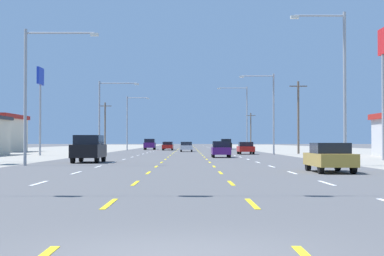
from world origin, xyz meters
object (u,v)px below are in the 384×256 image
sedan_far_right_nearest (330,157)px  sedan_inner_left_distant_b (169,145)px  pole_sign_right_row_1 (383,61)px  streetlight_left_row_0 (34,84)px  suv_far_left_farthest (150,144)px  suv_far_left_near (89,148)px  streetlight_right_row_1 (270,108)px  streetlight_left_row_1 (104,111)px  sedan_center_turn_far (186,147)px  sedan_far_right_midfar (246,148)px  streetlight_right_row_2 (244,113)px  pole_sign_left_row_2 (40,87)px  streetlight_right_row_0 (340,77)px  suv_far_right_distant_a (226,144)px  streetlight_left_row_2 (129,119)px  sedan_inner_left_farther (168,146)px  hatchback_inner_right_mid (221,149)px

sedan_far_right_nearest → sedan_inner_left_distant_b: same height
sedan_inner_left_distant_b → pole_sign_right_row_1: bearing=-74.3°
streetlight_left_row_0 → suv_far_left_farthest: bearing=87.8°
suv_far_left_near → pole_sign_right_row_1: size_ratio=0.46×
sedan_far_right_nearest → pole_sign_right_row_1: bearing=65.7°
streetlight_right_row_1 → streetlight_left_row_1: bearing=180.0°
suv_far_left_farthest → pole_sign_right_row_1: pole_sign_right_row_1 is taller
sedan_far_right_nearest → sedan_center_turn_far: (-7.27, 61.08, 0.00)m
sedan_far_right_midfar → streetlight_right_row_2: streetlight_right_row_2 is taller
pole_sign_left_row_2 → streetlight_right_row_2: (25.45, 38.06, -1.05)m
suv_far_left_near → streetlight_right_row_0: 18.36m
suv_far_left_near → sedan_center_turn_far: 47.19m
sedan_center_turn_far → suv_far_left_farthest: suv_far_left_farthest is taller
suv_far_right_distant_a → streetlight_left_row_2: (-16.99, -11.04, 4.28)m
sedan_inner_left_farther → suv_far_right_distant_a: size_ratio=0.92×
sedan_far_right_nearest → sedan_inner_left_distant_b: bearing=96.9°
sedan_center_turn_far → streetlight_right_row_2: size_ratio=0.42×
sedan_far_right_nearest → streetlight_right_row_2: size_ratio=0.42×
pole_sign_right_row_1 → streetlight_right_row_2: streetlight_right_row_2 is taller
suv_far_right_distant_a → pole_sign_left_row_2: bearing=-115.2°
sedan_far_right_midfar → streetlight_left_row_2: bearing=118.0°
sedan_center_turn_far → streetlight_left_row_0: (-9.51, -52.36, 4.40)m
streetlight_right_row_0 → sedan_inner_left_distant_b: bearing=99.5°
pole_sign_left_row_2 → streetlight_left_row_0: size_ratio=1.10×
pole_sign_right_row_1 → streetlight_left_row_1: (-25.52, 22.34, -2.94)m
sedan_far_right_nearest → streetlight_right_row_0: (2.64, 8.72, 4.84)m
hatchback_inner_right_mid → pole_sign_left_row_2: size_ratio=0.41×
suv_far_left_farthest → streetlight_right_row_0: streetlight_right_row_0 is taller
pole_sign_left_row_2 → streetlight_right_row_1: (25.55, 5.06, -1.90)m
streetlight_left_row_1 → streetlight_right_row_2: size_ratio=0.79×
hatchback_inner_right_mid → suv_far_right_distant_a: bearing=86.1°
hatchback_inner_right_mid → streetlight_right_row_2: (6.34, 46.52, 5.54)m
streetlight_right_row_0 → streetlight_left_row_1: size_ratio=1.15×
sedan_far_right_nearest → streetlight_left_row_1: 45.18m
streetlight_left_row_0 → streetlight_right_row_2: streetlight_right_row_2 is taller
pole_sign_right_row_1 → streetlight_left_row_2: pole_sign_right_row_1 is taller
sedan_inner_left_farther → sedan_far_right_nearest: bearing=-82.1°
hatchback_inner_right_mid → suv_far_right_distant_a: 57.70m
sedan_inner_left_farther → streetlight_right_row_2: 14.11m
suv_far_left_near → sedan_far_right_midfar: size_ratio=1.09×
sedan_inner_left_distant_b → pole_sign_left_row_2: size_ratio=0.47×
streetlight_right_row_0 → streetlight_right_row_2: streetlight_right_row_2 is taller
sedan_inner_left_farther → streetlight_right_row_2: (12.94, -0.74, 5.56)m
suv_far_left_farthest → streetlight_right_row_1: size_ratio=0.52×
suv_far_right_distant_a → pole_sign_left_row_2: pole_sign_left_row_2 is taller
streetlight_right_row_2 → sedan_center_turn_far: bearing=-125.4°
suv_far_left_near → streetlight_right_row_0: bearing=-18.6°
sedan_far_right_midfar → streetlight_left_row_2: (-16.76, 31.53, 4.55)m
sedan_far_right_nearest → sedan_center_turn_far: bearing=96.8°
suv_far_right_distant_a → streetlight_right_row_2: 12.47m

